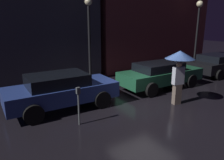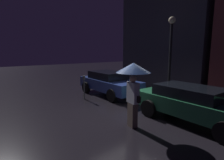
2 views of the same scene
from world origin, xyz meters
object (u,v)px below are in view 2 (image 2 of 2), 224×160
Objects in this scene: parked_car_blue at (109,82)px; parked_car_green at (192,103)px; parking_meter at (84,85)px; street_lamp_near at (171,44)px; pedestrian_with_umbrella at (133,76)px.

parked_car_green is at bearing -0.33° from parked_car_blue.
street_lamp_near reaches higher than parking_meter.
parked_car_green is 2.56m from pedestrian_with_umbrella.
parked_car_blue is 3.30× the size of parking_meter.
parking_meter is (-0.02, -1.72, 0.05)m from parked_car_blue.
parking_meter is at bearing -161.87° from parked_car_green.
street_lamp_near is (-2.74, 2.58, 2.30)m from parked_car_green.
parking_meter is at bearing -121.76° from street_lamp_near.
parked_car_blue is 0.96× the size of street_lamp_near.
parked_car_green is 3.46× the size of parking_meter.
pedestrian_with_umbrella is 5.08m from street_lamp_near.
parked_car_blue reaches higher than parked_car_green.
parked_car_blue reaches higher than parking_meter.
parking_meter is 5.38m from street_lamp_near.
pedestrian_with_umbrella reaches higher than parked_car_green.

